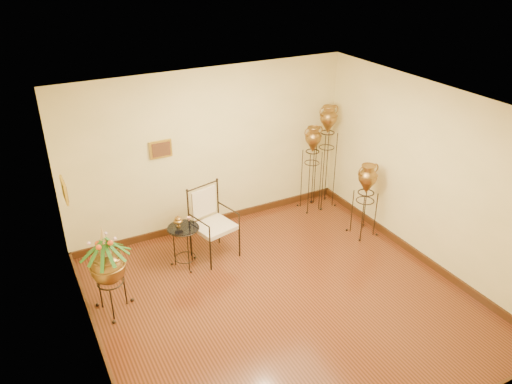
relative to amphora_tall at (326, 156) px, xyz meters
name	(u,v)px	position (x,y,z in m)	size (l,w,h in m)	color
ground	(283,302)	(-2.15, -2.15, -1.01)	(5.00, 5.00, 0.00)	brown
room_shell	(286,193)	(-2.16, -2.14, 0.72)	(5.02, 5.02, 2.81)	#F9E6A0
amphora_tall	(326,156)	(0.00, 0.00, 0.00)	(0.51, 0.51, 1.99)	black
amphora_mid	(312,168)	(-0.30, 0.00, -0.18)	(0.48, 0.48, 1.65)	black
amphora_short	(365,200)	(0.00, -1.19, -0.35)	(0.49, 0.49, 1.32)	black
planter_urn	(107,264)	(-4.30, -1.22, -0.24)	(0.77, 0.77, 1.38)	black
armchair	(214,224)	(-2.53, -0.65, -0.42)	(0.80, 0.76, 1.18)	black
side_table	(184,246)	(-3.05, -0.67, -0.65)	(0.63, 0.63, 0.88)	black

